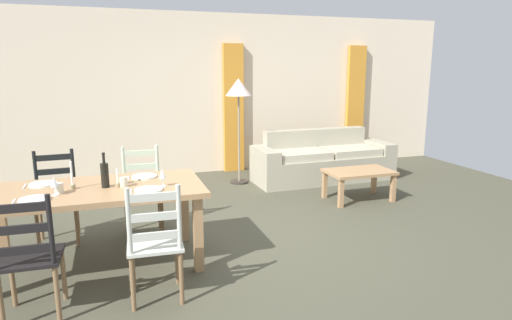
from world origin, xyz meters
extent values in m
cube|color=#474636|center=(0.00, 0.00, -0.01)|extent=(9.60, 9.60, 0.02)
cube|color=beige|center=(0.00, 3.30, 1.35)|extent=(9.60, 0.16, 2.70)
cube|color=orange|center=(0.67, 3.16, 1.10)|extent=(0.35, 0.08, 2.20)
cube|color=orange|center=(3.07, 3.16, 1.10)|extent=(0.35, 0.08, 2.20)
cube|color=#AA8055|center=(-1.53, -0.15, 0.72)|extent=(1.90, 0.96, 0.05)
cube|color=#AA8055|center=(-0.68, -0.53, 0.35)|extent=(0.08, 0.08, 0.70)
cube|color=#AA8055|center=(-2.38, 0.23, 0.35)|extent=(0.08, 0.08, 0.70)
cube|color=#AA8055|center=(-0.68, 0.23, 0.35)|extent=(0.08, 0.08, 0.70)
cube|color=black|center=(-1.97, -0.85, 0.45)|extent=(0.43, 0.41, 0.03)
cylinder|color=brown|center=(-2.15, -0.68, 0.22)|extent=(0.04, 0.04, 0.43)
cylinder|color=brown|center=(-1.79, -0.69, 0.22)|extent=(0.04, 0.04, 0.43)
cylinder|color=brown|center=(-2.16, -1.02, 0.22)|extent=(0.04, 0.04, 0.43)
cylinder|color=brown|center=(-1.80, -1.03, 0.22)|extent=(0.04, 0.04, 0.43)
cylinder|color=black|center=(-1.80, -1.03, 0.71)|extent=(0.04, 0.04, 0.50)
cube|color=black|center=(-1.98, -1.02, 0.58)|extent=(0.38, 0.03, 0.06)
cube|color=black|center=(-1.98, -1.02, 0.73)|extent=(0.38, 0.03, 0.06)
cube|color=black|center=(-1.98, -1.02, 0.88)|extent=(0.38, 0.03, 0.06)
cube|color=beige|center=(-1.09, -0.88, 0.45)|extent=(0.44, 0.42, 0.03)
cylinder|color=brown|center=(-1.26, -0.70, 0.22)|extent=(0.04, 0.04, 0.43)
cylinder|color=brown|center=(-0.90, -0.71, 0.22)|extent=(0.04, 0.04, 0.43)
cylinder|color=brown|center=(-1.28, -1.04, 0.22)|extent=(0.04, 0.04, 0.43)
cylinder|color=brown|center=(-0.92, -1.05, 0.22)|extent=(0.04, 0.04, 0.43)
cylinder|color=beige|center=(-1.28, -1.04, 0.71)|extent=(0.04, 0.04, 0.50)
cylinder|color=beige|center=(-0.92, -1.05, 0.71)|extent=(0.04, 0.04, 0.50)
cube|color=beige|center=(-1.10, -1.05, 0.58)|extent=(0.38, 0.04, 0.06)
cube|color=beige|center=(-1.10, -1.05, 0.73)|extent=(0.38, 0.04, 0.06)
cube|color=beige|center=(-1.10, -1.05, 0.88)|extent=(0.38, 0.04, 0.06)
cube|color=black|center=(-1.95, 0.57, 0.45)|extent=(0.44, 0.42, 0.03)
cylinder|color=brown|center=(-1.76, 0.41, 0.22)|extent=(0.04, 0.04, 0.43)
cylinder|color=brown|center=(-2.12, 0.39, 0.22)|extent=(0.04, 0.04, 0.43)
cylinder|color=brown|center=(-1.77, 0.75, 0.22)|extent=(0.04, 0.04, 0.43)
cylinder|color=brown|center=(-2.13, 0.73, 0.22)|extent=(0.04, 0.04, 0.43)
cylinder|color=black|center=(-1.77, 0.75, 0.71)|extent=(0.04, 0.04, 0.50)
cylinder|color=black|center=(-2.13, 0.73, 0.71)|extent=(0.04, 0.04, 0.50)
cube|color=black|center=(-1.95, 0.74, 0.58)|extent=(0.38, 0.04, 0.06)
cube|color=black|center=(-1.95, 0.74, 0.73)|extent=(0.38, 0.04, 0.06)
cube|color=black|center=(-1.95, 0.74, 0.88)|extent=(0.38, 0.04, 0.06)
cube|color=beige|center=(-1.08, 0.53, 0.45)|extent=(0.43, 0.41, 0.03)
cylinder|color=brown|center=(-0.91, 0.36, 0.22)|extent=(0.04, 0.04, 0.43)
cylinder|color=brown|center=(-1.27, 0.36, 0.22)|extent=(0.04, 0.04, 0.43)
cylinder|color=brown|center=(-0.90, 0.70, 0.22)|extent=(0.04, 0.04, 0.43)
cylinder|color=brown|center=(-1.26, 0.70, 0.22)|extent=(0.04, 0.04, 0.43)
cylinder|color=beige|center=(-0.90, 0.70, 0.71)|extent=(0.04, 0.04, 0.50)
cylinder|color=beige|center=(-1.26, 0.70, 0.71)|extent=(0.04, 0.04, 0.50)
cube|color=beige|center=(-1.08, 0.70, 0.58)|extent=(0.38, 0.03, 0.06)
cube|color=beige|center=(-1.08, 0.70, 0.73)|extent=(0.38, 0.03, 0.06)
cube|color=beige|center=(-1.08, 0.70, 0.88)|extent=(0.38, 0.03, 0.06)
cylinder|color=white|center=(-1.98, -0.40, 0.76)|extent=(0.24, 0.24, 0.02)
cube|color=silver|center=(-2.13, -0.40, 0.75)|extent=(0.02, 0.17, 0.01)
cylinder|color=white|center=(-1.08, -0.40, 0.76)|extent=(0.24, 0.24, 0.02)
cube|color=silver|center=(-1.23, -0.40, 0.75)|extent=(0.03, 0.17, 0.01)
cylinder|color=white|center=(-1.98, 0.10, 0.76)|extent=(0.24, 0.24, 0.02)
cube|color=silver|center=(-2.13, 0.10, 0.75)|extent=(0.02, 0.17, 0.01)
cylinder|color=white|center=(-1.08, 0.10, 0.76)|extent=(0.24, 0.24, 0.02)
cube|color=silver|center=(-1.23, 0.10, 0.75)|extent=(0.03, 0.17, 0.01)
cylinder|color=black|center=(-1.44, -0.16, 0.86)|extent=(0.07, 0.07, 0.22)
cylinder|color=black|center=(-1.44, -0.16, 1.01)|extent=(0.02, 0.02, 0.08)
cylinder|color=black|center=(-1.44, -0.16, 1.06)|extent=(0.03, 0.03, 0.02)
cylinder|color=white|center=(-1.84, -0.30, 0.75)|extent=(0.06, 0.06, 0.01)
cylinder|color=white|center=(-1.84, -0.30, 0.79)|extent=(0.01, 0.01, 0.07)
cone|color=white|center=(-1.84, -0.30, 0.87)|extent=(0.06, 0.06, 0.08)
cylinder|color=white|center=(-0.95, -0.29, 0.75)|extent=(0.06, 0.06, 0.01)
cylinder|color=white|center=(-0.95, -0.29, 0.79)|extent=(0.01, 0.01, 0.07)
cone|color=white|center=(-0.95, -0.29, 0.87)|extent=(0.06, 0.06, 0.08)
cylinder|color=beige|center=(-1.28, -0.19, 0.80)|extent=(0.07, 0.07, 0.09)
cylinder|color=beige|center=(-1.81, -0.24, 0.80)|extent=(0.07, 0.07, 0.09)
cylinder|color=#998C66|center=(-1.71, -0.13, 0.77)|extent=(0.05, 0.05, 0.04)
cylinder|color=white|center=(-1.71, -0.13, 0.89)|extent=(0.02, 0.02, 0.21)
cylinder|color=#998C66|center=(-1.33, -0.19, 0.77)|extent=(0.05, 0.05, 0.04)
cylinder|color=white|center=(-1.33, -0.19, 0.85)|extent=(0.02, 0.02, 0.13)
cube|color=#A69F88|center=(1.87, 2.07, 0.20)|extent=(1.82, 0.85, 0.40)
cube|color=#A69F88|center=(1.86, 2.37, 0.40)|extent=(1.80, 0.25, 0.80)
cube|color=#A69F88|center=(2.89, 2.09, 0.29)|extent=(0.26, 0.81, 0.58)
cube|color=#A69F88|center=(0.85, 2.04, 0.29)|extent=(0.26, 0.81, 0.58)
cube|color=#BAB398|center=(2.32, 2.03, 0.46)|extent=(0.88, 0.66, 0.12)
cube|color=#BAB398|center=(1.42, 2.00, 0.46)|extent=(0.88, 0.66, 0.12)
cube|color=#AA8055|center=(1.83, 0.92, 0.40)|extent=(0.90, 0.56, 0.04)
cube|color=#AA8055|center=(1.43, 0.69, 0.19)|extent=(0.06, 0.06, 0.38)
cube|color=#AA8055|center=(2.23, 0.69, 0.19)|extent=(0.06, 0.06, 0.38)
cube|color=#AA8055|center=(1.43, 1.15, 0.19)|extent=(0.06, 0.06, 0.38)
cube|color=#AA8055|center=(2.23, 1.15, 0.19)|extent=(0.06, 0.06, 0.38)
cylinder|color=#332D28|center=(0.52, 2.32, 0.01)|extent=(0.28, 0.28, 0.03)
cylinder|color=gray|center=(0.52, 2.32, 0.71)|extent=(0.03, 0.03, 1.35)
cone|color=beige|center=(0.52, 2.32, 1.51)|extent=(0.40, 0.40, 0.26)
camera|label=1|loc=(-1.35, -4.16, 1.80)|focal=30.60mm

